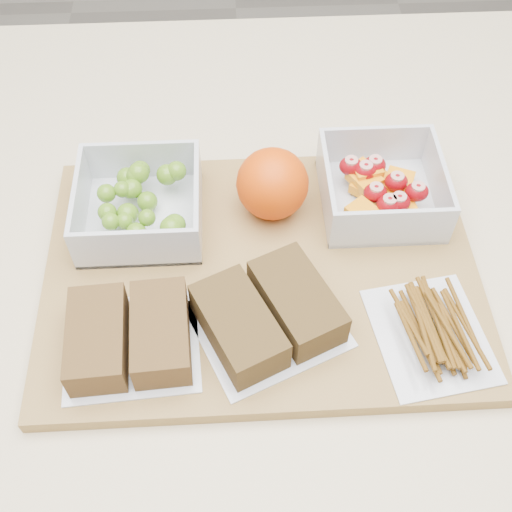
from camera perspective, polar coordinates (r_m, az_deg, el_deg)
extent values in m
cube|color=beige|center=(1.04, 1.06, -16.50)|extent=(1.20, 0.90, 0.90)
cube|color=olive|center=(0.63, 0.48, -1.44)|extent=(0.42, 0.30, 0.02)
cube|color=silver|center=(0.67, -10.05, 3.35)|extent=(0.12, 0.12, 0.00)
cube|color=silver|center=(0.69, -10.06, 8.32)|extent=(0.12, 0.00, 0.05)
cube|color=silver|center=(0.61, -10.66, 0.58)|extent=(0.12, 0.00, 0.05)
cube|color=silver|center=(0.65, -5.17, 4.93)|extent=(0.00, 0.11, 0.05)
cube|color=silver|center=(0.66, -15.38, 4.39)|extent=(0.00, 0.11, 0.05)
sphere|color=#56851B|center=(0.65, -11.35, 3.71)|extent=(0.02, 0.02, 0.02)
sphere|color=#56851B|center=(0.65, -13.09, 3.81)|extent=(0.02, 0.02, 0.02)
sphere|color=#56851B|center=(0.67, -10.66, 7.03)|extent=(0.02, 0.02, 0.02)
sphere|color=#56851B|center=(0.66, -9.63, 4.80)|extent=(0.02, 0.02, 0.02)
sphere|color=#56851B|center=(0.66, -13.16, 5.45)|extent=(0.02, 0.02, 0.02)
sphere|color=#56851B|center=(0.65, -11.12, 3.75)|extent=(0.02, 0.02, 0.02)
sphere|color=#56851B|center=(0.66, -11.81, 5.83)|extent=(0.02, 0.02, 0.02)
sphere|color=#56851B|center=(0.62, -7.53, 2.49)|extent=(0.02, 0.02, 0.02)
sphere|color=#56851B|center=(0.67, -7.92, 7.17)|extent=(0.02, 0.02, 0.02)
sphere|color=#56851B|center=(0.67, -10.40, 7.26)|extent=(0.02, 0.02, 0.02)
sphere|color=#56851B|center=(0.64, -12.80, 3.01)|extent=(0.02, 0.02, 0.02)
sphere|color=#56851B|center=(0.67, -7.08, 7.52)|extent=(0.02, 0.02, 0.02)
sphere|color=#56851B|center=(0.63, -10.59, 2.05)|extent=(0.02, 0.02, 0.02)
sphere|color=#56851B|center=(0.68, -10.60, 6.93)|extent=(0.02, 0.02, 0.02)
sphere|color=#56851B|center=(0.67, -10.94, 5.90)|extent=(0.02, 0.02, 0.02)
sphere|color=#56851B|center=(0.68, -10.24, 7.50)|extent=(0.02, 0.02, 0.02)
sphere|color=#56851B|center=(0.62, -7.24, 2.77)|extent=(0.02, 0.02, 0.02)
sphere|color=#56851B|center=(0.63, -7.02, 1.54)|extent=(0.02, 0.02, 0.02)
sphere|color=#56851B|center=(0.66, -11.18, 5.76)|extent=(0.02, 0.02, 0.02)
sphere|color=#56851B|center=(0.64, -11.58, 3.08)|extent=(0.02, 0.02, 0.02)
sphere|color=#56851B|center=(0.68, -11.38, 6.83)|extent=(0.02, 0.02, 0.02)
sphere|color=#56851B|center=(0.63, -9.66, 3.38)|extent=(0.02, 0.02, 0.02)
cube|color=silver|center=(0.69, 10.86, 4.91)|extent=(0.12, 0.12, 0.00)
cube|color=silver|center=(0.71, 10.38, 9.65)|extent=(0.12, 0.00, 0.05)
cube|color=silver|center=(0.63, 12.03, 2.39)|extent=(0.12, 0.00, 0.05)
cube|color=silver|center=(0.69, 15.91, 6.29)|extent=(0.00, 0.11, 0.05)
cube|color=silver|center=(0.66, 6.23, 6.13)|extent=(0.00, 0.11, 0.05)
cube|color=orange|center=(0.67, 11.64, 4.53)|extent=(0.03, 0.04, 0.01)
cube|color=orange|center=(0.69, 9.90, 6.98)|extent=(0.04, 0.05, 0.01)
cube|color=orange|center=(0.68, 11.79, 5.97)|extent=(0.04, 0.05, 0.01)
cube|color=orange|center=(0.70, 12.54, 6.34)|extent=(0.04, 0.04, 0.01)
cube|color=orange|center=(0.68, 9.61, 6.79)|extent=(0.04, 0.04, 0.01)
cube|color=orange|center=(0.68, 9.80, 7.50)|extent=(0.03, 0.03, 0.01)
cube|color=orange|center=(0.65, 9.55, 3.75)|extent=(0.04, 0.04, 0.01)
cube|color=orange|center=(0.66, 12.68, 4.22)|extent=(0.03, 0.03, 0.01)
cube|color=orange|center=(0.68, 9.81, 6.04)|extent=(0.04, 0.04, 0.01)
ellipsoid|color=maroon|center=(0.67, 12.35, 6.46)|extent=(0.02, 0.02, 0.02)
ellipsoid|color=maroon|center=(0.65, 12.54, 4.68)|extent=(0.02, 0.02, 0.02)
ellipsoid|color=maroon|center=(0.68, 8.40, 7.92)|extent=(0.02, 0.02, 0.02)
ellipsoid|color=maroon|center=(0.67, 14.10, 5.55)|extent=(0.02, 0.02, 0.02)
ellipsoid|color=maroon|center=(0.68, 9.68, 7.47)|extent=(0.02, 0.02, 0.02)
ellipsoid|color=maroon|center=(0.65, 11.71, 4.50)|extent=(0.02, 0.02, 0.02)
ellipsoid|color=maroon|center=(0.66, 10.55, 5.55)|extent=(0.02, 0.02, 0.02)
ellipsoid|color=maroon|center=(0.68, 10.49, 7.93)|extent=(0.02, 0.02, 0.02)
sphere|color=#EC4905|center=(0.64, 1.47, 6.44)|extent=(0.07, 0.07, 0.07)
cube|color=silver|center=(0.59, -10.93, -7.84)|extent=(0.12, 0.11, 0.00)
cube|color=brown|center=(0.58, -13.91, -7.15)|extent=(0.05, 0.09, 0.03)
cube|color=brown|center=(0.57, -8.47, -6.73)|extent=(0.05, 0.09, 0.03)
cube|color=silver|center=(0.59, 1.05, -6.14)|extent=(0.16, 0.15, 0.00)
cube|color=#513B1B|center=(0.56, -1.56, -6.25)|extent=(0.09, 0.11, 0.04)
cube|color=#513B1B|center=(0.58, 3.64, -4.06)|extent=(0.09, 0.11, 0.04)
cube|color=silver|center=(0.60, 15.20, -6.84)|extent=(0.11, 0.13, 0.00)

